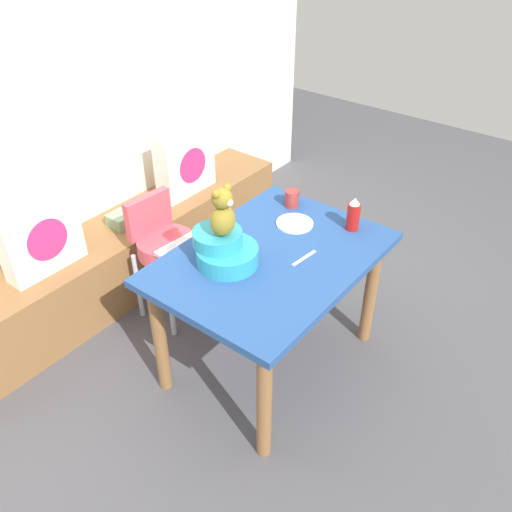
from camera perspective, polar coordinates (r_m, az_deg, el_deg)
The scene contains 14 objects.
ground_plane at distance 3.16m, azimuth 1.46°, elevation -10.87°, with size 8.00×8.00×0.00m, color #4C4C51.
back_wall at distance 3.39m, azimuth -19.06°, elevation 16.76°, with size 4.40×0.10×2.60m, color silver.
window_bench at distance 3.66m, azimuth -13.39°, elevation 0.18°, with size 2.60×0.44×0.46m, color olive.
pillow_floral_left at distance 3.16m, azimuth -21.85°, elevation 2.05°, with size 0.44×0.15×0.44m.
pillow_floral_right at distance 3.73m, azimuth -7.49°, elevation 9.74°, with size 0.44×0.15×0.44m.
book_stack at distance 3.52m, azimuth -13.68°, elevation 3.94°, with size 0.20×0.14×0.08m, color #86AA82.
dining_table at distance 2.74m, azimuth 1.65°, elevation -1.85°, with size 1.17×0.85×0.74m.
highchair at distance 3.19m, azimuth -9.58°, elevation 1.28°, with size 0.34×0.47×0.79m.
infant_seat_teal at distance 2.59m, azimuth -3.38°, elevation 0.67°, with size 0.30×0.33×0.16m.
teddy_bear at distance 2.48m, azimuth -3.54°, elevation 4.58°, with size 0.13×0.12×0.25m.
ketchup_bottle at distance 2.87m, azimuth 10.23°, elevation 4.32°, with size 0.07×0.07×0.18m.
coffee_mug at distance 3.06m, azimuth 3.81°, elevation 6.10°, with size 0.12×0.08×0.09m.
dinner_plate_near at distance 2.91m, azimuth 4.10°, elevation 3.44°, with size 0.20×0.20×0.01m, color white.
table_fork at distance 2.66m, azimuth 5.09°, elevation -0.21°, with size 0.02×0.17×0.01m, color silver.
Camera 1 is at (-1.76, -1.27, 2.29)m, focal length 37.94 mm.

